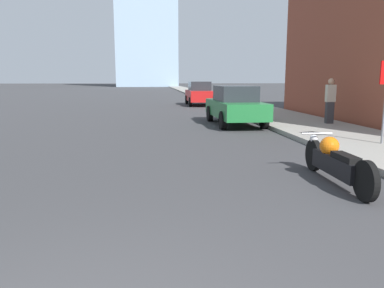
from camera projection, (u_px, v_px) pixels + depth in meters
sidewalk at (206, 96)px, 42.21m from camera, size 3.38×240.00×0.15m
motorcycle at (335, 161)px, 6.70m from camera, size 0.62×2.65×0.81m
parked_car_green at (235, 105)px, 15.38m from camera, size 1.87×4.62×1.60m
parked_car_red at (199, 93)px, 27.21m from camera, size 1.82×4.44×1.72m
pedestrian at (330, 100)px, 14.59m from camera, size 0.36×0.25×1.75m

